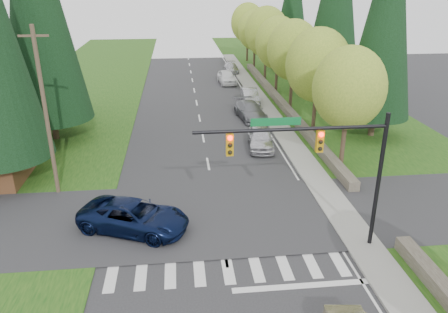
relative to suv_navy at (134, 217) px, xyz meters
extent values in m
cube|color=#144311|center=(17.46, 12.85, -0.77)|extent=(14.00, 110.00, 0.06)
cube|color=#144311|center=(-8.54, 12.85, -0.77)|extent=(14.00, 110.00, 0.06)
cube|color=#28282B|center=(4.46, 0.85, -0.80)|extent=(120.00, 8.00, 0.10)
cube|color=gray|center=(11.36, 14.85, -0.73)|extent=(1.80, 80.00, 0.13)
cube|color=gray|center=(10.51, 14.85, -0.73)|extent=(0.20, 80.00, 0.13)
cube|color=#4C4438|center=(13.06, 22.85, -0.45)|extent=(0.70, 40.00, 0.70)
cylinder|color=black|center=(11.66, -2.65, 2.60)|extent=(0.20, 0.20, 6.80)
cylinder|color=black|center=(7.36, -2.65, 5.40)|extent=(8.60, 0.16, 0.16)
cube|color=#0C662D|center=(6.66, -2.60, 5.75)|extent=(2.20, 0.04, 0.35)
cube|color=#BF8C0C|center=(8.66, -2.65, 4.80)|extent=(0.32, 0.24, 1.00)
sphere|color=#FF0C05|center=(8.66, -2.79, 5.15)|extent=(0.22, 0.22, 0.22)
cube|color=#BF8C0C|center=(4.66, -2.65, 4.80)|extent=(0.32, 0.24, 1.00)
sphere|color=#FF0C05|center=(4.66, -2.79, 5.15)|extent=(0.22, 0.22, 0.22)
cylinder|color=#473828|center=(-5.04, 4.85, 4.20)|extent=(0.24, 0.24, 10.00)
cube|color=#473828|center=(-5.04, 4.85, 8.60)|extent=(1.60, 0.10, 0.12)
cylinder|color=#38281C|center=(13.66, 6.85, 1.58)|extent=(0.32, 0.32, 4.76)
ellipsoid|color=olive|center=(13.66, 6.85, 4.81)|extent=(4.80, 4.80, 5.52)
cylinder|color=#38281C|center=(13.76, 13.85, 1.67)|extent=(0.32, 0.32, 4.93)
ellipsoid|color=olive|center=(13.76, 13.85, 5.01)|extent=(5.20, 5.20, 5.98)
cylinder|color=#38281C|center=(13.56, 20.85, 1.72)|extent=(0.32, 0.32, 5.04)
ellipsoid|color=olive|center=(13.56, 20.85, 5.14)|extent=(5.00, 5.00, 5.75)
cylinder|color=#38281C|center=(13.66, 27.85, 1.61)|extent=(0.32, 0.32, 4.82)
ellipsoid|color=olive|center=(13.66, 27.85, 4.88)|extent=(5.00, 5.00, 5.75)
cylinder|color=#38281C|center=(13.76, 34.85, 1.78)|extent=(0.32, 0.32, 5.15)
ellipsoid|color=olive|center=(13.76, 34.85, 5.27)|extent=(5.40, 5.40, 6.21)
cylinder|color=#38281C|center=(13.56, 41.85, 1.55)|extent=(0.32, 0.32, 4.70)
ellipsoid|color=olive|center=(13.56, 41.85, 4.75)|extent=(4.80, 4.80, 5.52)
cylinder|color=#38281C|center=(13.66, 48.85, 1.69)|extent=(0.32, 0.32, 4.98)
ellipsoid|color=olive|center=(13.66, 48.85, 5.08)|extent=(5.20, 5.20, 5.98)
cylinder|color=#38281C|center=(-8.54, 6.85, 0.20)|extent=(0.50, 0.50, 2.00)
cylinder|color=#38281C|center=(-7.54, 14.85, 0.20)|extent=(0.50, 0.50, 2.00)
cylinder|color=#38281C|center=(-9.54, 20.85, 0.20)|extent=(0.50, 0.50, 2.00)
cone|color=black|center=(-9.54, 20.85, 9.50)|extent=(5.78, 5.78, 17.00)
cylinder|color=#38281C|center=(18.46, 12.85, 0.20)|extent=(0.50, 0.50, 2.00)
cone|color=black|center=(18.46, 12.85, 9.00)|extent=(5.44, 5.44, 16.00)
cylinder|color=#38281C|center=(19.46, 26.85, 0.20)|extent=(0.50, 0.50, 2.00)
cylinder|color=#38281C|center=(18.46, 40.85, 0.20)|extent=(0.50, 0.50, 2.00)
cone|color=black|center=(18.46, 40.85, 8.50)|extent=(5.10, 5.10, 15.00)
imported|color=#0A1434|center=(0.00, 0.00, 0.00)|extent=(6.31, 4.66, 1.59)
imported|color=silver|center=(8.75, 11.10, 0.00)|extent=(2.34, 4.82, 1.59)
imported|color=slate|center=(9.19, 18.69, -0.03)|extent=(2.83, 5.51, 1.53)
imported|color=#A0A0A4|center=(10.06, 24.09, -0.05)|extent=(1.66, 4.56, 1.49)
imported|color=silver|center=(8.66, 33.52, 0.01)|extent=(2.21, 4.87, 1.62)
imported|color=#B3B3B8|center=(10.06, 40.12, -0.14)|extent=(1.90, 4.55, 1.31)
camera|label=1|loc=(2.52, -20.13, 11.47)|focal=35.00mm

